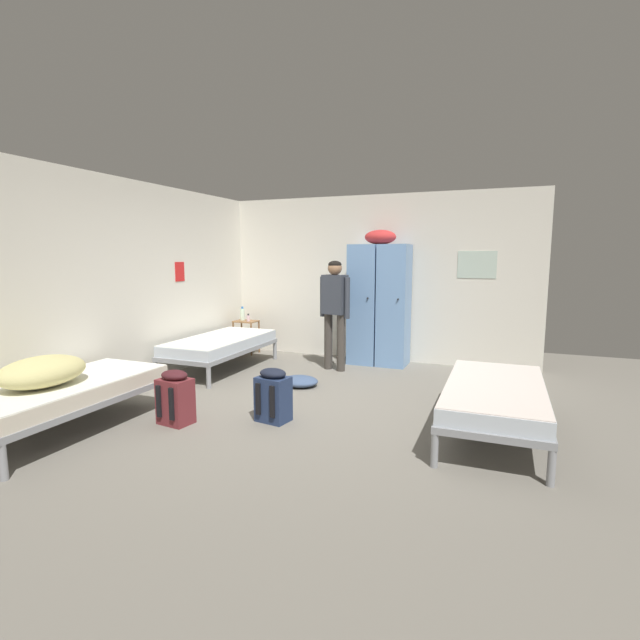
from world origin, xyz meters
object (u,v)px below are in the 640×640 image
(bed_right, at_px, (495,395))
(lotion_bottle, at_px, (248,318))
(bed_left_rear, at_px, (221,344))
(clothes_pile_denim, at_px, (300,381))
(bedding_heap, at_px, (42,371))
(backpack_navy, at_px, (274,396))
(locker_bank, at_px, (379,302))
(backpack_maroon, at_px, (176,398))
(bed_left_front, at_px, (67,392))
(water_bottle, at_px, (242,314))
(shelf_unit, at_px, (246,334))
(person_traveler, at_px, (335,305))

(bed_right, xyz_separation_m, lotion_bottle, (-4.01, 2.31, 0.24))
(bed_left_rear, distance_m, clothes_pile_denim, 1.53)
(bedding_heap, xyz_separation_m, backpack_navy, (1.77, 1.17, -0.37))
(locker_bank, bearing_deg, bed_right, -54.29)
(locker_bank, xyz_separation_m, backpack_navy, (-0.35, -2.88, -0.71))
(backpack_maroon, bearing_deg, bed_left_front, -146.90)
(clothes_pile_denim, bearing_deg, water_bottle, 138.88)
(water_bottle, height_order, backpack_maroon, water_bottle)
(bedding_heap, bearing_deg, shelf_unit, 92.97)
(bed_left_front, bearing_deg, bedding_heap, -102.55)
(bed_left_rear, xyz_separation_m, water_bottle, (-0.33, 1.17, 0.30))
(bed_left_front, distance_m, water_bottle, 3.82)
(water_bottle, xyz_separation_m, lotion_bottle, (0.15, -0.06, -0.05))
(bedding_heap, bearing_deg, bed_right, 22.71)
(bedding_heap, height_order, person_traveler, person_traveler)
(bed_right, height_order, clothes_pile_denim, bed_right)
(shelf_unit, xyz_separation_m, water_bottle, (-0.08, 0.02, 0.33))
(water_bottle, height_order, clothes_pile_denim, water_bottle)
(backpack_navy, relative_size, clothes_pile_denim, 1.14)
(locker_bank, xyz_separation_m, lotion_bottle, (-2.25, -0.13, -0.34))
(shelf_unit, bearing_deg, bedding_heap, -87.03)
(lotion_bottle, bearing_deg, shelf_unit, 150.26)
(locker_bank, height_order, bedding_heap, locker_bank)
(lotion_bottle, relative_size, backpack_navy, 0.23)
(bed_left_front, xyz_separation_m, clothes_pile_denim, (1.45, 2.24, -0.32))
(bedding_heap, bearing_deg, water_bottle, 94.10)
(person_traveler, xyz_separation_m, backpack_maroon, (-0.73, -2.67, -0.71))
(bed_right, xyz_separation_m, backpack_maroon, (-2.98, -0.87, -0.12))
(shelf_unit, relative_size, clothes_pile_denim, 1.18)
(lotion_bottle, distance_m, backpack_maroon, 3.36)
(water_bottle, bearing_deg, backpack_navy, -53.86)
(shelf_unit, bearing_deg, bed_left_rear, -77.74)
(locker_bank, bearing_deg, bed_left_rear, -149.13)
(bed_right, bearing_deg, bed_left_rear, 162.62)
(bed_left_front, relative_size, backpack_maroon, 3.45)
(bed_left_front, height_order, person_traveler, person_traveler)
(locker_bank, relative_size, person_traveler, 1.29)
(bed_left_front, bearing_deg, person_traveler, 63.99)
(bed_right, bearing_deg, backpack_maroon, -163.69)
(bed_left_rear, height_order, water_bottle, water_bottle)
(bed_left_rear, distance_m, backpack_maroon, 2.24)
(backpack_maroon, xyz_separation_m, clothes_pile_denim, (0.61, 1.69, -0.19))
(bed_left_front, xyz_separation_m, backpack_navy, (1.72, 0.98, -0.12))
(bed_left_front, xyz_separation_m, bedding_heap, (-0.04, -0.20, 0.25))
(bed_left_front, distance_m, person_traveler, 3.63)
(bed_left_rear, distance_m, person_traveler, 1.78)
(bed_right, bearing_deg, locker_bank, 125.71)
(clothes_pile_denim, bearing_deg, bed_right, -18.91)
(locker_bank, distance_m, backpack_maroon, 3.60)
(backpack_maroon, relative_size, backpack_navy, 1.00)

